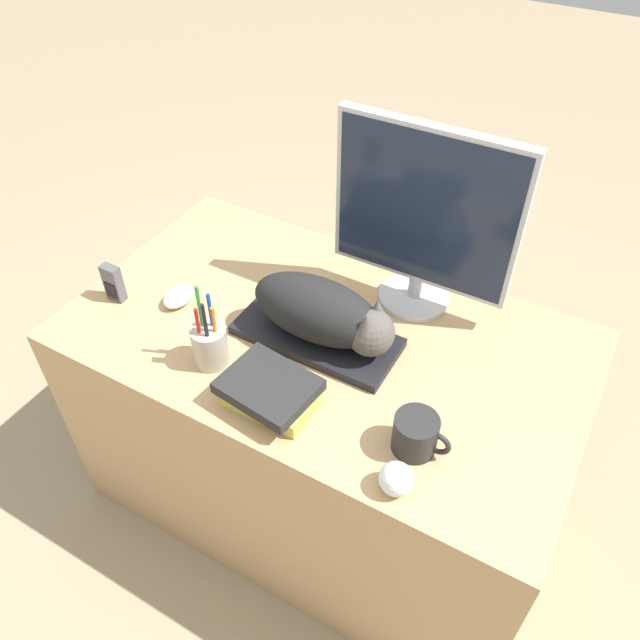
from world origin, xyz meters
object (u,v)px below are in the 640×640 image
Objects in this scene: coffee_mug at (416,434)px; pen_cup at (210,344)px; cat at (325,313)px; book_stack at (270,392)px; baseball at (396,479)px; monitor at (424,216)px; keyboard at (317,336)px; computer_mouse at (179,296)px; phone at (113,283)px.

coffee_mug is 0.53m from pen_cup.
cat reaches higher than book_stack.
monitor is at bearing 109.73° from baseball.
cat reaches higher than keyboard.
computer_mouse is (-0.54, -0.32, -0.25)m from monitor.
book_stack is (0.01, -0.23, 0.02)m from keyboard.
pen_cup is 1.02× the size of book_stack.
pen_cup reaches higher than cat.
phone is 0.57m from book_stack.
computer_mouse is 0.45× the size of book_stack.
keyboard is 0.56m from phone.
monitor is 4.97× the size of computer_mouse.
computer_mouse is 1.41× the size of baseball.
computer_mouse is 0.93× the size of phone.
monitor is at bearing 29.17° from phone.
phone is (-0.37, 0.06, -0.01)m from pen_cup.
baseball is at bearing -70.27° from monitor.
pen_cup reaches higher than computer_mouse.
monitor is at bearing 73.94° from book_stack.
monitor reaches higher than coffee_mug.
pen_cup reaches higher than phone.
phone reaches higher than computer_mouse.
phone is (-0.57, -0.13, -0.05)m from cat.
cat is at bearing 150.50° from coffee_mug.
pen_cup reaches higher than keyboard.
coffee_mug is at bearing 8.10° from book_stack.
cat is at bearing 137.97° from baseball.
coffee_mug is 0.34m from book_stack.
keyboard is at bearing 139.97° from baseball.
computer_mouse is 0.78× the size of coffee_mug.
computer_mouse is 0.75m from coffee_mug.
keyboard is at bearing 152.23° from coffee_mug.
keyboard is at bearing 46.00° from pen_cup.
coffee_mug is at bearing -27.77° from keyboard.
baseball is at bearing -40.03° from keyboard.
keyboard is 0.40m from monitor.
coffee_mug is (0.32, -0.18, -0.06)m from cat.
cat is at bearing -115.85° from monitor.
cat is (0.02, -0.00, 0.09)m from keyboard.
phone is (-0.16, -0.07, 0.03)m from computer_mouse.
baseball is (0.01, -0.11, -0.01)m from coffee_mug.
coffee_mug reaches higher than book_stack.
monitor reaches higher than pen_cup.
coffee_mug reaches higher than baseball.
phone is (-0.55, -0.13, 0.04)m from keyboard.
coffee_mug reaches higher than computer_mouse.
pen_cup is at bearing -9.49° from phone.
pen_cup is 2.10× the size of phone.
computer_mouse is at bearing 147.59° from pen_cup.
keyboard is 1.83× the size of pen_cup.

